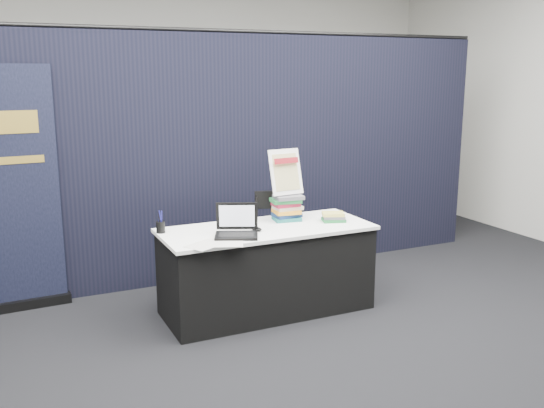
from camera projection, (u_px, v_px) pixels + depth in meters
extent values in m
plane|color=black|center=(295.00, 334.00, 4.81)|extent=(8.00, 8.00, 0.00)
cube|color=beige|center=(158.00, 94.00, 7.98)|extent=(8.00, 0.02, 3.50)
cube|color=black|center=(222.00, 159.00, 5.97)|extent=(6.00, 0.08, 2.40)
cube|color=black|center=(267.00, 271.00, 5.22)|extent=(1.76, 0.71, 0.72)
cube|color=white|center=(267.00, 229.00, 5.14)|extent=(1.80, 0.75, 0.03)
cube|color=black|center=(236.00, 236.00, 4.83)|extent=(0.41, 0.35, 0.02)
cube|color=black|center=(231.00, 217.00, 4.91)|extent=(0.33, 0.19, 0.24)
cube|color=silver|center=(231.00, 217.00, 4.90)|extent=(0.28, 0.15, 0.19)
ellipsoid|color=black|center=(257.00, 229.00, 5.01)|extent=(0.09, 0.12, 0.03)
cube|color=silver|center=(205.00, 245.00, 4.61)|extent=(0.35, 0.31, 0.00)
cube|color=white|center=(230.00, 236.00, 4.85)|extent=(0.37, 0.35, 0.00)
cube|color=silver|center=(225.00, 244.00, 4.65)|extent=(0.34, 0.29, 0.00)
cylinder|color=black|center=(161.00, 227.00, 4.95)|extent=(0.09, 0.09, 0.09)
cube|color=#1B6763|center=(287.00, 218.00, 5.38)|extent=(0.25, 0.20, 0.03)
cube|color=#11274E|center=(287.00, 215.00, 5.37)|extent=(0.25, 0.20, 0.03)
cube|color=orange|center=(287.00, 211.00, 5.37)|extent=(0.25, 0.20, 0.03)
cube|color=beige|center=(287.00, 208.00, 5.36)|extent=(0.25, 0.20, 0.03)
cube|color=maroon|center=(287.00, 204.00, 5.35)|extent=(0.25, 0.20, 0.03)
cube|color=#1D6D33|center=(287.00, 201.00, 5.35)|extent=(0.25, 0.20, 0.03)
cube|color=#58565C|center=(287.00, 197.00, 5.34)|extent=(0.25, 0.20, 0.03)
cube|color=#1D6D33|center=(334.00, 220.00, 5.34)|extent=(0.22, 0.19, 0.03)
cube|color=#58565C|center=(334.00, 217.00, 5.34)|extent=(0.22, 0.19, 0.03)
cube|color=#CEC152|center=(334.00, 214.00, 5.33)|extent=(0.22, 0.19, 0.03)
cube|color=black|center=(288.00, 194.00, 5.32)|extent=(0.20, 0.03, 0.01)
cylinder|color=black|center=(276.00, 180.00, 5.34)|extent=(0.02, 0.10, 0.29)
cylinder|color=black|center=(292.00, 178.00, 5.40)|extent=(0.02, 0.10, 0.29)
cube|color=white|center=(286.00, 172.00, 5.32)|extent=(0.31, 0.14, 0.39)
cube|color=#C7BA7C|center=(286.00, 172.00, 5.31)|extent=(0.25, 0.11, 0.31)
cube|color=maroon|center=(286.00, 161.00, 5.29)|extent=(0.24, 0.04, 0.05)
cube|color=black|center=(18.00, 305.00, 5.30)|extent=(0.90, 0.13, 0.08)
cube|color=black|center=(7.00, 192.00, 5.10)|extent=(0.84, 0.06, 2.11)
cube|color=#B79439|center=(0.00, 123.00, 4.96)|extent=(0.58, 0.03, 0.19)
cube|color=#B79439|center=(4.00, 161.00, 5.03)|extent=(0.63, 0.03, 0.06)
cylinder|color=black|center=(276.00, 282.00, 5.31)|extent=(0.02, 0.02, 0.47)
cylinder|color=black|center=(317.00, 276.00, 5.48)|extent=(0.02, 0.02, 0.47)
cylinder|color=black|center=(257.00, 269.00, 5.68)|extent=(0.02, 0.02, 0.47)
cylinder|color=black|center=(296.00, 263.00, 5.85)|extent=(0.02, 0.02, 0.47)
cube|color=black|center=(287.00, 246.00, 5.52)|extent=(0.53, 0.53, 0.04)
cube|color=black|center=(277.00, 199.00, 5.62)|extent=(0.41, 0.14, 0.17)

